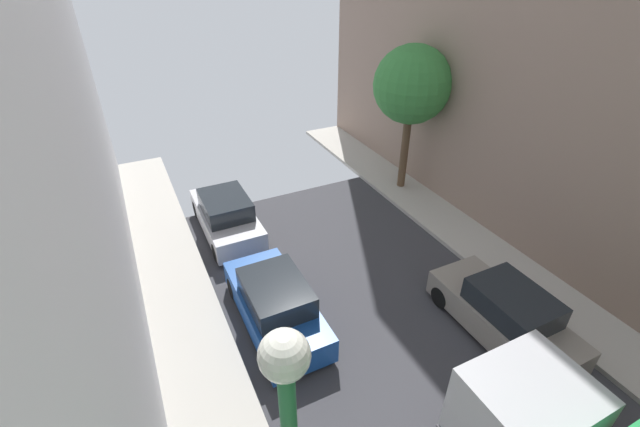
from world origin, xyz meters
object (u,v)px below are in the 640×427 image
parked_car_left_3 (226,216)px  street_tree_1 (412,86)px  parked_car_left_2 (276,304)px  parked_car_right_2 (505,314)px

parked_car_left_3 → street_tree_1: (7.79, -0.01, 3.80)m
parked_car_left_3 → street_tree_1: 8.67m
parked_car_left_2 → parked_car_left_3: bearing=90.0°
parked_car_left_2 → street_tree_1: bearing=32.9°
parked_car_left_3 → parked_car_right_2: 9.75m
parked_car_left_2 → parked_car_right_2: size_ratio=1.00×
parked_car_left_2 → street_tree_1: 10.03m
parked_car_left_2 → parked_car_left_3: 5.05m
parked_car_right_2 → street_tree_1: 9.26m
parked_car_left_2 → parked_car_right_2: same height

